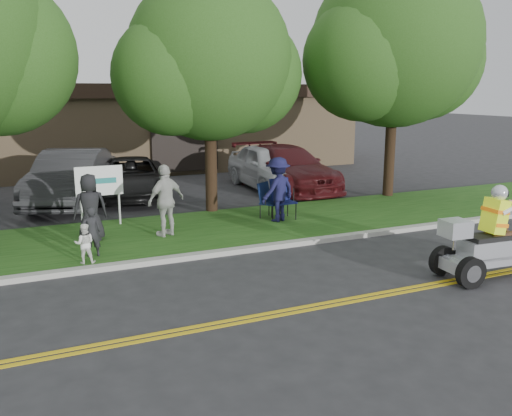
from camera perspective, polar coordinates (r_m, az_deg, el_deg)
name	(u,v)px	position (r m, az deg, el deg)	size (l,w,h in m)	color
ground	(316,295)	(10.30, 6.30, -9.07)	(120.00, 120.00, 0.00)	#28282B
centerline_near	(332,306)	(9.84, 8.03, -10.14)	(60.00, 0.10, 0.01)	gold
centerline_far	(328,302)	(9.96, 7.54, -9.83)	(60.00, 0.10, 0.01)	gold
curb	(251,249)	(12.85, -0.57, -4.32)	(60.00, 0.25, 0.12)	#A8A89E
grass_verge	(219,228)	(14.78, -3.90, -2.15)	(60.00, 4.00, 0.10)	#194412
commercial_building	(161,125)	(28.13, -9.94, 8.63)	(18.00, 8.20, 4.00)	#9E7F5B
tree_mid	(211,66)	(16.42, -4.80, 14.71)	(5.88, 4.80, 7.05)	#332114
tree_right	(396,51)	(19.45, 14.53, 15.75)	(6.86, 5.60, 8.07)	#332114
business_sign	(99,184)	(15.18, -16.17, 2.42)	(1.25, 0.06, 1.75)	silver
trike_scooter	(496,245)	(12.05, 23.94, -3.56)	(2.91, 1.00, 1.90)	black
lawn_chair_a	(282,196)	(15.60, 2.72, 1.25)	(0.62, 0.65, 1.14)	black
lawn_chair_b	(267,198)	(15.65, 1.21, 1.05)	(0.75, 0.76, 1.02)	black
spectator_adult_right	(166,200)	(13.83, -9.45, 0.80)	(1.07, 0.45, 1.83)	beige
spectator_chair_a	(278,189)	(15.19, 2.31, 1.97)	(1.17, 0.67, 1.81)	#16163D
spectator_chair_b	(90,207)	(13.83, -17.07, 0.06)	(0.81, 0.53, 1.66)	black
child_left	(92,232)	(12.55, -16.91, -2.40)	(0.41, 0.27, 1.13)	black
child_right	(84,243)	(12.13, -17.61, -3.58)	(0.42, 0.33, 0.87)	white
parked_car_left	(71,177)	(19.02, -18.85, 3.06)	(1.89, 5.43, 1.79)	#2D2D2F
parked_car_mid	(132,178)	(19.55, -12.97, 3.08)	(2.33, 5.06, 1.41)	black
parked_car_right	(286,168)	(20.74, 3.16, 4.24)	(2.32, 5.70, 1.66)	#451013
parked_car_far_right	(270,166)	(20.86, 1.45, 4.39)	(2.03, 5.05, 1.72)	silver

